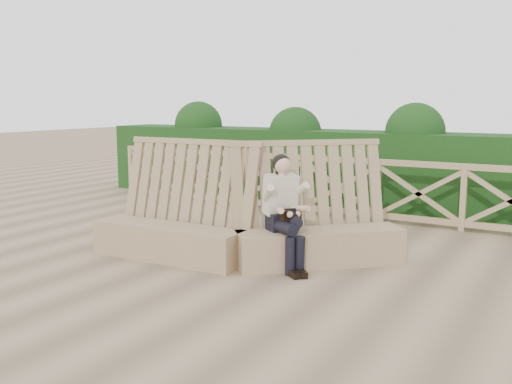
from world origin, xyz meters
The scene contains 5 objects.
ground centered at (0.00, 0.00, 0.00)m, with size 60.00×60.00×0.00m, color brown.
bench centered at (0.01, 0.23, 0.40)m, with size 3.89×2.17×1.59m.
woman centered at (0.61, 0.24, 0.77)m, with size 0.84×0.77×1.43m.
guardrail centered at (0.00, 3.50, 0.55)m, with size 10.10×0.09×1.10m.
hedge centered at (0.00, 4.70, 0.75)m, with size 12.00×1.20×1.50m, color black.
Camera 1 is at (3.90, -5.99, 2.09)m, focal length 40.00 mm.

